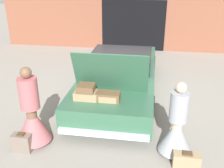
# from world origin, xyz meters

# --- Properties ---
(ground_plane) EXTENTS (40.00, 40.00, 0.00)m
(ground_plane) POSITION_xyz_m (0.00, 0.00, 0.00)
(ground_plane) COLOR gray
(garage_wall_back) EXTENTS (12.00, 0.14, 2.80)m
(garage_wall_back) POSITION_xyz_m (0.00, 4.68, 1.39)
(garage_wall_back) COLOR brown
(garage_wall_back) RESTS_ON ground_plane
(car) EXTENTS (2.04, 5.26, 1.75)m
(car) POSITION_xyz_m (-0.00, 0.00, 0.54)
(car) COLOR #336047
(car) RESTS_ON ground_plane
(person_left) EXTENTS (0.72, 0.72, 1.70)m
(person_left) POSITION_xyz_m (-1.45, -2.73, 0.60)
(person_left) COLOR brown
(person_left) RESTS_ON ground_plane
(person_right) EXTENTS (0.66, 0.66, 1.54)m
(person_right) POSITION_xyz_m (1.45, -2.62, 0.54)
(person_right) COLOR beige
(person_right) RESTS_ON ground_plane
(suitcase_beside_left_person) EXTENTS (0.39, 0.21, 0.41)m
(suitcase_beside_left_person) POSITION_xyz_m (-1.57, -3.04, 0.19)
(suitcase_beside_left_person) COLOR #75665B
(suitcase_beside_left_person) RESTS_ON ground_plane
(suitcase_beside_right_person) EXTENTS (0.50, 0.22, 0.34)m
(suitcase_beside_right_person) POSITION_xyz_m (1.64, -3.04, 0.16)
(suitcase_beside_right_person) COLOR #9E8460
(suitcase_beside_right_person) RESTS_ON ground_plane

